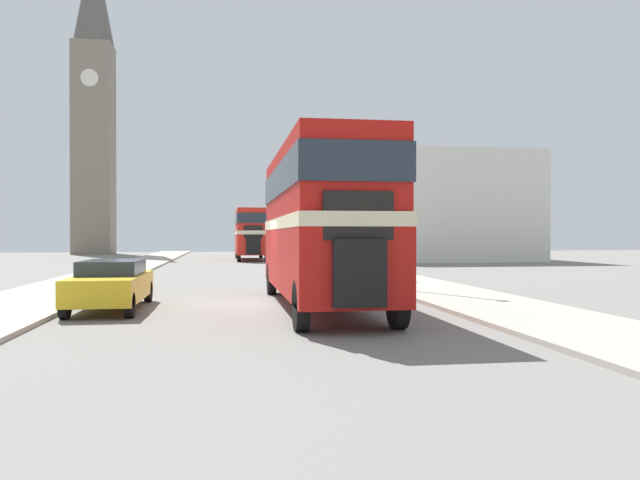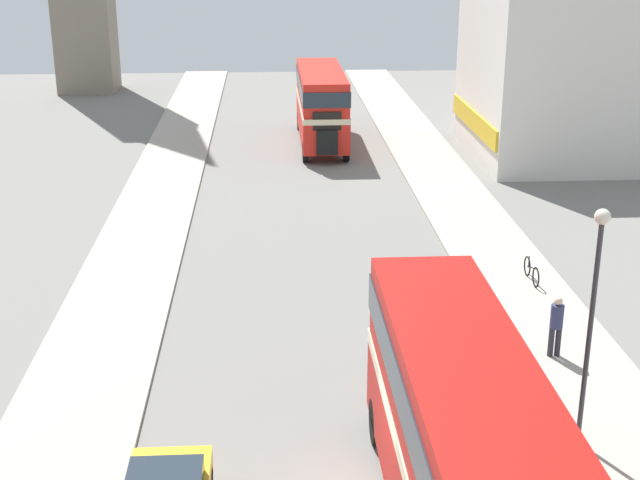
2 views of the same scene
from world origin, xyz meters
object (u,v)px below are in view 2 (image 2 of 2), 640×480
Objects in this scene: bus_distant at (321,100)px; bicycle_on_pavement at (531,271)px; street_lamp at (594,295)px; pedestrian_walking at (556,323)px; double_decker_bus at (463,440)px.

bus_distant reaches higher than bicycle_on_pavement.
bus_distant is 5.69× the size of bicycle_on_pavement.
bicycle_on_pavement is at bearing 80.09° from street_lamp.
double_decker_bus is at bearing -118.86° from pedestrian_walking.
pedestrian_walking is 5.73m from bicycle_on_pavement.
double_decker_bus is 1.05× the size of bus_distant.
street_lamp reaches higher than bus_distant.
bicycle_on_pavement is (0.95, 5.61, -0.67)m from pedestrian_walking.
bus_distant is 22.27m from bicycle_on_pavement.
bus_distant is 31.79m from street_lamp.
street_lamp reaches higher than double_decker_bus.
pedestrian_walking is at bearing 79.74° from street_lamp.
bus_distant is at bearing 105.67° from bicycle_on_pavement.
bus_distant is at bearing 97.64° from street_lamp.
double_decker_bus reaches higher than bicycle_on_pavement.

